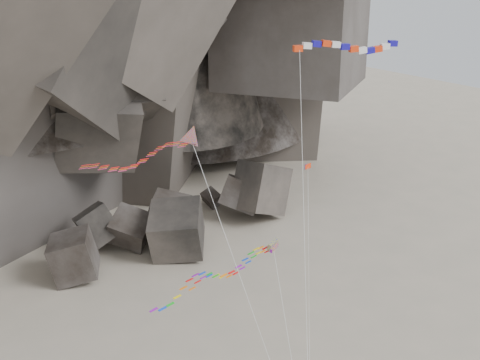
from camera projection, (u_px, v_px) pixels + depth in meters
boulder_field at (158, 231)px, 78.45m from camera, size 72.67×16.04×9.64m
delta_kite at (134, 158)px, 40.22m from camera, size 10.09×12.33×24.04m
banner_kite at (347, 50)px, 45.59m from camera, size 14.81×10.79×29.02m
parafoil_kite at (213, 275)px, 41.81m from camera, size 12.82×8.54×14.79m
pennant_kite at (308, 218)px, 46.00m from camera, size 7.43×8.62×19.85m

